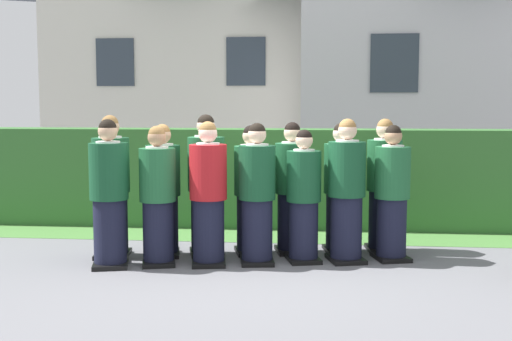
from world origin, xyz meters
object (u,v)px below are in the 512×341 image
object	(u,v)px
student_rear_row_4	(292,191)
student_front_row_0	(109,197)
student_rear_row_0	(111,190)
student_rear_row_2	(206,188)
student_front_row_5	(347,194)
student_rear_row_1	(163,193)
student_rear_row_5	(341,191)
student_front_row_1	(158,199)
student_rear_row_6	(384,188)
student_front_row_4	(304,199)
student_front_row_3	(257,197)
student_in_red_blazer	(208,197)
student_rear_row_3	(251,193)
student_front_row_6	(392,196)

from	to	relation	value
student_rear_row_4	student_front_row_0	bearing A→B (deg)	-155.97
student_rear_row_0	student_rear_row_2	size ratio (longest dim) A/B	1.00
student_front_row_5	student_rear_row_1	size ratio (longest dim) A/B	1.04
student_rear_row_5	student_front_row_5	bearing A→B (deg)	-83.72
student_front_row_1	student_rear_row_6	world-z (taller)	student_rear_row_6
student_front_row_4	student_front_row_5	size ratio (longest dim) A/B	0.92
student_front_row_3	student_rear_row_5	world-z (taller)	student_front_row_3
student_rear_row_0	student_rear_row_5	world-z (taller)	student_rear_row_0
student_in_red_blazer	student_rear_row_4	bearing A→B (deg)	37.20
student_rear_row_0	student_rear_row_3	bearing A→B (deg)	11.25
student_in_red_blazer	student_rear_row_5	bearing A→B (deg)	27.69
student_front_row_6	student_rear_row_6	distance (m)	0.46
student_rear_row_4	student_rear_row_2	bearing A→B (deg)	-167.84
student_front_row_5	student_rear_row_1	world-z (taller)	student_front_row_5
student_rear_row_0	student_rear_row_2	bearing A→B (deg)	9.93
student_front_row_5	student_rear_row_1	xyz separation A→B (m)	(-2.19, 0.08, -0.04)
student_front_row_4	student_rear_row_2	xyz separation A→B (m)	(-1.18, 0.23, 0.08)
student_rear_row_2	student_rear_row_4	distance (m)	1.05
student_front_row_1	student_rear_row_5	world-z (taller)	student_rear_row_5
student_front_row_5	student_rear_row_2	world-z (taller)	student_rear_row_2
student_front_row_1	student_rear_row_2	xyz separation A→B (m)	(0.47, 0.53, 0.06)
student_front_row_0	student_front_row_3	size ratio (longest dim) A/B	1.03
student_front_row_1	student_rear_row_0	world-z (taller)	student_rear_row_0
student_rear_row_1	student_front_row_4	bearing A→B (deg)	-4.67
student_rear_row_0	student_front_row_5	bearing A→B (deg)	0.48
student_front_row_6	student_rear_row_1	distance (m)	2.73
student_in_red_blazer	student_rear_row_6	world-z (taller)	student_rear_row_6
student_front_row_3	student_rear_row_6	world-z (taller)	student_rear_row_6
student_rear_row_1	student_rear_row_4	bearing A→B (deg)	11.39
student_rear_row_4	student_rear_row_6	bearing A→B (deg)	9.86
student_in_red_blazer	student_front_row_6	size ratio (longest dim) A/B	1.03
student_front_row_3	student_front_row_5	bearing A→B (deg)	10.47
student_in_red_blazer	student_rear_row_3	bearing A→B (deg)	55.32
student_in_red_blazer	student_rear_row_1	xyz separation A→B (m)	(-0.62, 0.39, -0.02)
student_rear_row_2	student_rear_row_1	bearing A→B (deg)	-170.17
student_rear_row_1	student_in_red_blazer	bearing A→B (deg)	-32.17
student_rear_row_4	student_rear_row_6	world-z (taller)	student_rear_row_6
student_front_row_0	student_rear_row_2	distance (m)	1.20
student_front_row_4	student_front_row_1	bearing A→B (deg)	-169.59
student_front_row_5	student_rear_row_1	bearing A→B (deg)	177.81
student_rear_row_3	student_front_row_4	bearing A→B (deg)	-28.72
student_front_row_1	student_front_row_5	xyz separation A→B (m)	(2.15, 0.36, 0.04)
student_front_row_3	student_rear_row_5	size ratio (longest dim) A/B	1.01
student_front_row_3	student_rear_row_4	distance (m)	0.69
student_in_red_blazer	student_rear_row_6	size ratio (longest dim) A/B	0.99
student_front_row_1	student_rear_row_0	bearing A→B (deg)	152.77
student_rear_row_6	student_front_row_6	bearing A→B (deg)	-83.52
student_front_row_0	student_rear_row_3	distance (m)	1.72
student_front_row_5	student_rear_row_6	size ratio (longest dim) A/B	1.01
student_front_row_6	student_front_row_3	bearing A→B (deg)	-168.15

